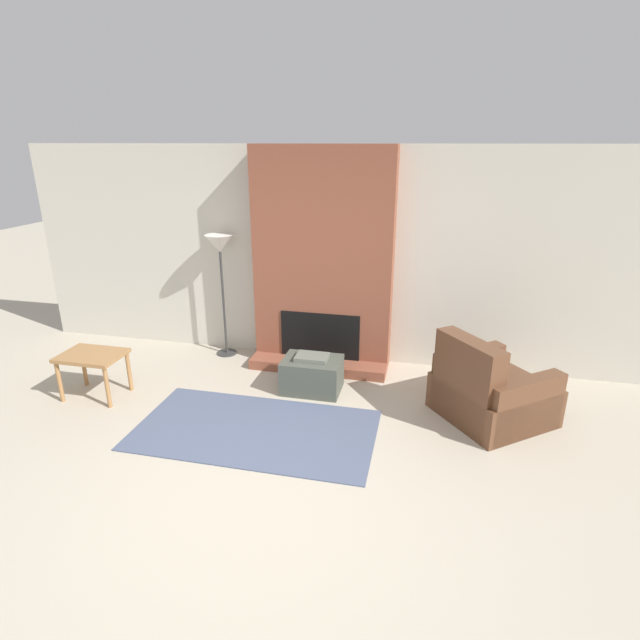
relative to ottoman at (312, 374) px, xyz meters
The scene contains 8 objects.
ground_plane 1.86m from the ottoman, 91.66° to the right, with size 24.00×24.00×0.00m, color #B2A893.
wall_back 1.48m from the ottoman, 93.13° to the left, with size 7.85×0.06×2.60m, color beige.
fireplace 1.31m from the ottoman, 93.94° to the left, with size 1.65×0.61×2.60m.
ottoman is the anchor object (origin of this frame).
armchair 1.85m from the ottoman, ahead, with size 1.31×1.31×0.89m.
side_table 2.36m from the ottoman, 164.07° to the right, with size 0.65×0.47×0.50m.
floor_lamp_left 1.92m from the ottoman, 150.83° to the left, with size 0.35×0.35×1.56m.
area_rug 1.00m from the ottoman, 110.13° to the right, with size 2.30×1.22×0.01m, color #4C5670.
Camera 1 is at (1.24, -2.99, 2.62)m, focal length 28.00 mm.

